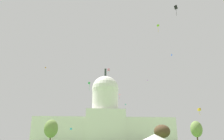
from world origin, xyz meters
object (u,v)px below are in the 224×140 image
kite_violet_high (147,81)px  kite_orange_high (46,68)px  kite_red_mid (120,96)px  kite_lime_high (158,26)px  kite_green_mid (89,83)px  kite_gold_low (199,110)px  tree_east_mid (196,129)px  kite_turquoise_mid (125,104)px  kite_pink_mid (109,70)px  capitol_building (105,122)px  tree_west_far (51,129)px  tree_east_far (162,131)px  kite_cyan_low (71,129)px  kite_blue_high (172,55)px  kite_magenta_low (51,132)px  kite_black_high (176,8)px

kite_violet_high → kite_orange_high: bearing=131.9°
kite_red_mid → kite_lime_high: (4.67, -65.93, 10.59)m
kite_red_mid → kite_green_mid: kite_red_mid is taller
kite_orange_high → kite_gold_low: bearing=73.6°
tree_east_mid → kite_violet_high: (-15.60, 29.11, 32.26)m
kite_turquoise_mid → kite_red_mid: (-8.55, -35.47, -0.43)m
kite_green_mid → kite_orange_high: bearing=107.0°
kite_pink_mid → kite_orange_high: bearing=130.7°
capitol_building → kite_lime_high: (10.46, -122.67, 21.77)m
kite_red_mid → kite_gold_low: 51.61m
tree_west_far → kite_green_mid: (20.93, -35.17, 17.48)m
capitol_building → tree_east_far: size_ratio=9.34×
kite_violet_high → kite_green_mid: (-37.23, -43.04, -13.80)m
kite_cyan_low → kite_red_mid: bearing=-76.9°
tree_east_far → kite_blue_high: bearing=-81.7°
capitol_building → kite_orange_high: 68.58m
kite_turquoise_mid → kite_magenta_low: bearing=23.4°
kite_black_high → kite_orange_high: size_ratio=1.92×
kite_lime_high → kite_red_mid: bearing=-39.7°
tree_east_mid → tree_east_far: bearing=118.8°
kite_green_mid → kite_black_high: bearing=-58.4°
kite_orange_high → kite_lime_high: size_ratio=0.74×
kite_turquoise_mid → kite_orange_high: bearing=14.8°
kite_violet_high → kite_black_high: kite_black_high is taller
kite_gold_low → kite_black_high: bearing=-144.4°
kite_turquoise_mid → kite_gold_low: bearing=99.0°
tree_east_far → kite_green_mid: (-41.81, -33.94, 18.78)m
tree_east_mid → kite_blue_high: bearing=168.1°
capitol_building → kite_turquoise_mid: bearing=-56.0°
capitol_building → kite_magenta_low: 60.25m
kite_turquoise_mid → kite_magenta_low: size_ratio=0.36×
kite_red_mid → kite_gold_low: bearing=-80.5°
kite_lime_high → kite_gold_low: (23.20, 24.70, -24.23)m
tree_west_far → kite_orange_high: bearing=122.1°
kite_violet_high → kite_red_mid: (-19.07, -6.63, -11.70)m
capitol_building → kite_violet_high: capitol_building is taller
capitol_building → kite_black_high: size_ratio=27.17×
tree_west_far → kite_turquoise_mid: (47.64, 36.71, 20.00)m
kite_green_mid → kite_blue_high: (44.47, 15.69, 21.20)m
kite_cyan_low → kite_turquoise_mid: bearing=-21.8°
kite_pink_mid → kite_red_mid: (9.38, 31.88, -5.73)m
tree_west_far → kite_orange_high: (-9.90, 15.82, 40.94)m
tree_west_far → kite_magenta_low: tree_west_far is taller
kite_gold_low → tree_east_far: bearing=75.5°
kite_black_high → kite_red_mid: bearing=8.4°
tree_east_mid → kite_green_mid: size_ratio=3.26×
tree_east_far → kite_pink_mid: 51.62m
kite_turquoise_mid → kite_orange_high: 64.70m
kite_turquoise_mid → kite_pink_mid: kite_pink_mid is taller
tree_east_mid → kite_violet_high: kite_violet_high is taller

